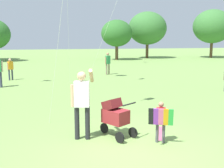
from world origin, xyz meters
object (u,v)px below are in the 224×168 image
object	(u,v)px
stroller	(115,114)
person_adult_flyer	(82,99)
person_kid_running	(10,67)
person_couple_left	(108,62)
child_with_butterfly_kite	(161,119)

from	to	relation	value
stroller	person_adult_flyer	bearing A→B (deg)	179.19
stroller	person_kid_running	xyz separation A→B (m)	(-3.96, 11.20, 0.19)
stroller	person_couple_left	distance (m)	12.74
stroller	person_couple_left	world-z (taller)	person_couple_left
child_with_butterfly_kite	stroller	distance (m)	1.21
child_with_butterfly_kite	person_kid_running	xyz separation A→B (m)	(-4.95, 11.88, 0.17)
stroller	person_couple_left	size ratio (longest dim) A/B	0.68
person_kid_running	person_adult_flyer	bearing A→B (deg)	-74.51
person_adult_flyer	person_couple_left	bearing A→B (deg)	75.17
person_couple_left	person_kid_running	bearing A→B (deg)	-168.54
person_adult_flyer	person_kid_running	size ratio (longest dim) A/B	1.36
person_couple_left	person_kid_running	distance (m)	6.54
child_with_butterfly_kite	person_adult_flyer	bearing A→B (deg)	159.32
stroller	child_with_butterfly_kite	bearing A→B (deg)	-34.62
child_with_butterfly_kite	person_adult_flyer	xyz separation A→B (m)	(-1.85, 0.70, 0.43)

